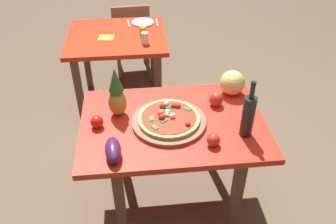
% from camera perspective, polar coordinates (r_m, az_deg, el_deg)
% --- Properties ---
extents(ground_plane, '(10.00, 10.00, 0.00)m').
position_cam_1_polar(ground_plane, '(2.78, 0.67, -14.16)').
color(ground_plane, brown).
extents(display_table, '(1.17, 0.81, 0.77)m').
position_cam_1_polar(display_table, '(2.29, 0.78, -3.57)').
color(display_table, brown).
rests_on(display_table, ground_plane).
extents(background_table, '(0.91, 0.81, 0.77)m').
position_cam_1_polar(background_table, '(3.42, -8.22, 10.36)').
color(background_table, brown).
rests_on(background_table, ground_plane).
extents(dining_chair, '(0.42, 0.42, 0.85)m').
position_cam_1_polar(dining_chair, '(4.06, -5.96, 12.30)').
color(dining_chair, brown).
rests_on(dining_chair, ground_plane).
extents(pizza_board, '(0.47, 0.47, 0.02)m').
position_cam_1_polar(pizza_board, '(2.20, 0.13, -1.56)').
color(pizza_board, brown).
rests_on(pizza_board, display_table).
extents(pizza, '(0.39, 0.39, 0.06)m').
position_cam_1_polar(pizza, '(2.19, 0.11, -0.92)').
color(pizza, tan).
rests_on(pizza, pizza_board).
extents(wine_bottle, '(0.08, 0.08, 0.37)m').
position_cam_1_polar(wine_bottle, '(2.10, 12.85, -0.53)').
color(wine_bottle, black).
rests_on(wine_bottle, display_table).
extents(pineapple_left, '(0.12, 0.12, 0.34)m').
position_cam_1_polar(pineapple_left, '(2.22, -8.31, 2.77)').
color(pineapple_left, '#AF9532').
rests_on(pineapple_left, display_table).
extents(melon, '(0.17, 0.17, 0.17)m').
position_cam_1_polar(melon, '(2.48, 10.36, 4.68)').
color(melon, '#E8D671').
rests_on(melon, display_table).
extents(bell_pepper, '(0.09, 0.09, 0.10)m').
position_cam_1_polar(bell_pepper, '(2.36, 7.79, 2.05)').
color(bell_pepper, red).
rests_on(bell_pepper, display_table).
extents(eggplant, '(0.11, 0.21, 0.09)m').
position_cam_1_polar(eggplant, '(1.98, -8.89, -6.08)').
color(eggplant, '#441C47').
rests_on(eggplant, display_table).
extents(tomato_at_corner, '(0.08, 0.08, 0.08)m').
position_cam_1_polar(tomato_at_corner, '(2.20, -11.43, -1.58)').
color(tomato_at_corner, red).
rests_on(tomato_at_corner, display_table).
extents(tomato_by_bottle, '(0.08, 0.08, 0.08)m').
position_cam_1_polar(tomato_by_bottle, '(2.05, 7.36, -4.52)').
color(tomato_by_bottle, red).
rests_on(tomato_by_bottle, display_table).
extents(drinking_glass_juice, '(0.06, 0.06, 0.09)m').
position_cam_1_polar(drinking_glass_juice, '(3.29, -4.09, 12.80)').
color(drinking_glass_juice, orange).
rests_on(drinking_glass_juice, background_table).
extents(drinking_glass_water, '(0.06, 0.06, 0.10)m').
position_cam_1_polar(drinking_glass_water, '(3.16, -3.78, 11.87)').
color(drinking_glass_water, silver).
rests_on(drinking_glass_water, background_table).
extents(dinner_plate, '(0.22, 0.22, 0.02)m').
position_cam_1_polar(dinner_plate, '(3.59, -4.09, 14.27)').
color(dinner_plate, white).
rests_on(dinner_plate, background_table).
extents(fork_utensil, '(0.03, 0.18, 0.01)m').
position_cam_1_polar(fork_utensil, '(3.59, -6.39, 14.07)').
color(fork_utensil, silver).
rests_on(fork_utensil, background_table).
extents(knife_utensil, '(0.02, 0.18, 0.01)m').
position_cam_1_polar(knife_utensil, '(3.60, -1.79, 14.33)').
color(knife_utensil, silver).
rests_on(knife_utensil, background_table).
extents(napkin_folded, '(0.15, 0.14, 0.01)m').
position_cam_1_polar(napkin_folded, '(3.32, -9.99, 11.76)').
color(napkin_folded, yellow).
rests_on(napkin_folded, background_table).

